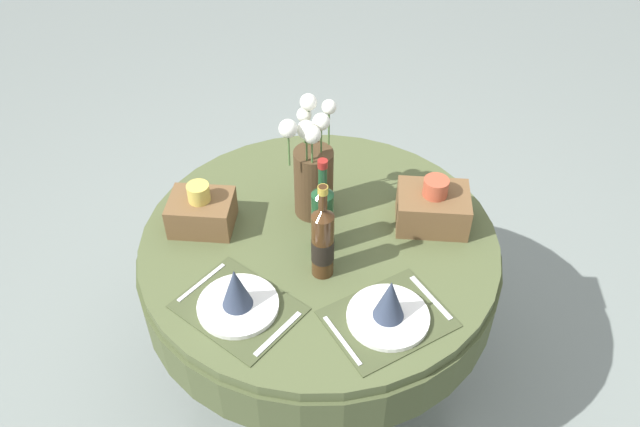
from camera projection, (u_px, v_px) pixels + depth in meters
ground at (319, 366)px, 2.59m from camera, size 8.00×8.00×0.00m
dining_table at (319, 265)px, 2.20m from camera, size 1.20×1.20×0.72m
place_setting_left at (237, 298)px, 1.86m from camera, size 0.43×0.40×0.16m
place_setting_right at (389, 309)px, 1.83m from camera, size 0.43×0.41×0.16m
flower_vase at (313, 171)px, 2.09m from camera, size 0.16×0.17×0.43m
wine_bottle_left at (323, 241)px, 1.91m from camera, size 0.07×0.07×0.34m
wine_bottle_rear at (322, 217)px, 1.99m from camera, size 0.07×0.07×0.35m
woven_basket_side_left at (202, 211)px, 2.11m from camera, size 0.21×0.16×0.17m
woven_basket_side_right at (433, 207)px, 2.12m from camera, size 0.23×0.18×0.18m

